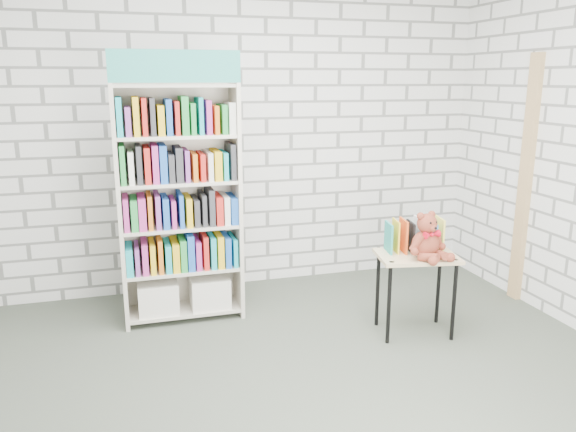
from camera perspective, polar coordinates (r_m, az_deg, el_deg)
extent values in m
plane|color=#41483D|center=(3.68, 2.27, -17.21)|extent=(4.50, 4.50, 0.00)
cube|color=silver|center=(5.11, -4.74, 8.20)|extent=(4.50, 0.02, 2.80)
cube|color=beige|center=(4.44, -16.72, 0.70)|extent=(0.03, 0.36, 1.86)
cube|color=beige|center=(4.52, -5.24, 1.45)|extent=(0.03, 0.36, 1.86)
cube|color=beige|center=(4.62, -11.14, 1.53)|extent=(0.93, 0.02, 1.86)
cube|color=teal|center=(4.18, -11.37, 14.70)|extent=(0.93, 0.02, 0.23)
cube|color=beige|center=(4.72, -10.45, -9.28)|extent=(0.87, 0.34, 0.03)
cube|color=beige|center=(4.60, -10.64, -5.23)|extent=(0.87, 0.34, 0.03)
cube|color=beige|center=(4.50, -10.84, -0.98)|extent=(0.87, 0.34, 0.03)
cube|color=beige|center=(4.42, -11.04, 3.44)|extent=(0.87, 0.34, 0.03)
cube|color=beige|center=(4.37, -11.25, 7.98)|extent=(0.87, 0.34, 0.03)
cube|color=beige|center=(4.35, -11.49, 12.87)|extent=(0.87, 0.34, 0.03)
cube|color=silver|center=(4.66, -13.08, -7.92)|extent=(0.31, 0.30, 0.25)
cube|color=silver|center=(4.69, -7.99, -7.52)|extent=(0.31, 0.30, 0.25)
cube|color=yellow|center=(4.55, -10.70, -3.63)|extent=(0.87, 0.30, 0.25)
cube|color=blue|center=(4.45, -10.90, 0.70)|extent=(0.87, 0.30, 0.25)
cube|color=green|center=(4.39, -11.11, 5.18)|extent=(0.87, 0.30, 0.25)
cube|color=orange|center=(4.35, -11.33, 9.77)|extent=(0.87, 0.30, 0.25)
cube|color=tan|center=(4.28, 12.96, -4.01)|extent=(0.64, 0.50, 0.03)
cylinder|color=black|center=(4.18, 10.21, -8.88)|extent=(0.03, 0.03, 0.60)
cylinder|color=black|center=(4.46, 9.09, -7.37)|extent=(0.03, 0.03, 0.60)
cylinder|color=black|center=(4.34, 16.50, -8.39)|extent=(0.03, 0.03, 0.60)
cylinder|color=black|center=(4.61, 15.03, -6.97)|extent=(0.03, 0.03, 0.60)
cylinder|color=black|center=(4.08, 10.49, -4.64)|extent=(0.04, 0.04, 0.01)
cylinder|color=black|center=(4.23, 16.64, -4.31)|extent=(0.04, 0.04, 0.01)
cube|color=teal|center=(4.27, 10.17, -2.05)|extent=(0.04, 0.18, 0.24)
cube|color=yellow|center=(4.29, 10.89, -2.02)|extent=(0.04, 0.18, 0.24)
cube|color=#DA4C17|center=(4.31, 11.60, -1.99)|extent=(0.04, 0.18, 0.24)
cube|color=black|center=(4.32, 12.31, -1.97)|extent=(0.04, 0.18, 0.24)
cube|color=white|center=(4.34, 13.01, -1.94)|extent=(0.04, 0.18, 0.24)
cube|color=red|center=(4.36, 13.70, -1.91)|extent=(0.04, 0.18, 0.24)
cube|color=#3A89DA|center=(4.38, 14.39, -1.88)|extent=(0.04, 0.18, 0.24)
cube|color=#F2E650|center=(4.40, 15.08, -1.86)|extent=(0.04, 0.18, 0.24)
ellipsoid|color=maroon|center=(4.20, 13.79, -2.78)|extent=(0.20, 0.17, 0.20)
sphere|color=maroon|center=(4.15, 13.95, -0.74)|extent=(0.15, 0.15, 0.15)
sphere|color=maroon|center=(4.12, 13.32, -0.01)|extent=(0.05, 0.05, 0.05)
sphere|color=maroon|center=(4.19, 14.39, 0.16)|extent=(0.05, 0.05, 0.05)
sphere|color=maroon|center=(4.12, 14.49, -1.18)|extent=(0.06, 0.06, 0.06)
sphere|color=black|center=(4.09, 14.28, -0.70)|extent=(0.02, 0.02, 0.02)
sphere|color=black|center=(4.13, 14.78, -0.61)|extent=(0.02, 0.02, 0.02)
sphere|color=black|center=(4.10, 14.75, -1.19)|extent=(0.02, 0.02, 0.02)
cylinder|color=maroon|center=(4.11, 12.95, -2.67)|extent=(0.11, 0.08, 0.14)
cylinder|color=maroon|center=(4.25, 14.99, -2.26)|extent=(0.10, 0.10, 0.14)
sphere|color=maroon|center=(4.10, 12.75, -3.56)|extent=(0.06, 0.06, 0.06)
sphere|color=maroon|center=(4.27, 15.36, -3.00)|extent=(0.06, 0.06, 0.06)
cylinder|color=maroon|center=(4.11, 14.11, -4.09)|extent=(0.13, 0.16, 0.08)
cylinder|color=maroon|center=(4.19, 15.27, -3.82)|extent=(0.07, 0.16, 0.08)
sphere|color=maroon|center=(4.05, 14.52, -4.45)|extent=(0.07, 0.07, 0.07)
sphere|color=maroon|center=(4.16, 16.16, -4.07)|extent=(0.07, 0.07, 0.07)
cone|color=red|center=(4.11, 14.08, -1.88)|extent=(0.07, 0.07, 0.05)
cone|color=red|center=(4.16, 14.76, -1.75)|extent=(0.07, 0.07, 0.05)
sphere|color=red|center=(4.13, 14.45, -1.83)|extent=(0.03, 0.03, 0.03)
cube|color=tan|center=(5.17, 22.96, 3.29)|extent=(0.05, 0.12, 2.10)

